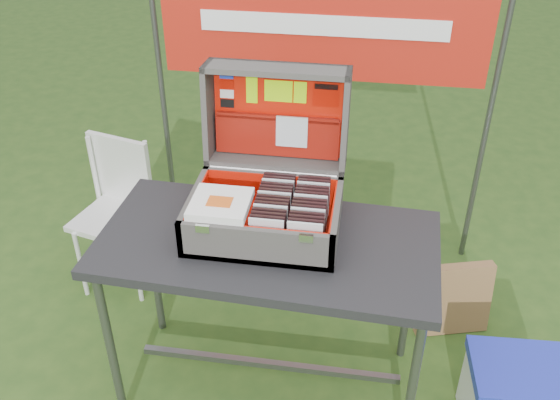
% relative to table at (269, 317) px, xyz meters
% --- Properties ---
extents(ground, '(80.00, 80.00, 0.00)m').
position_rel_table_xyz_m(ground, '(0.09, -0.00, -0.40)').
color(ground, '#284719').
rests_on(ground, ground).
extents(table, '(1.32, 0.71, 0.81)m').
position_rel_table_xyz_m(table, '(0.00, 0.00, 0.00)').
color(table, '#242426').
rests_on(table, ground).
extents(table_top, '(1.32, 0.71, 0.04)m').
position_rel_table_xyz_m(table_top, '(0.00, 0.00, 0.38)').
color(table_top, '#242426').
rests_on(table_top, ground).
extents(table_leg_fl, '(0.04, 0.04, 0.77)m').
position_rel_table_xyz_m(table_leg_fl, '(-0.59, -0.26, -0.02)').
color(table_leg_fl, '#59595B').
rests_on(table_leg_fl, ground).
extents(table_leg_fr, '(0.04, 0.04, 0.77)m').
position_rel_table_xyz_m(table_leg_fr, '(0.59, -0.26, -0.02)').
color(table_leg_fr, '#59595B').
rests_on(table_leg_fr, ground).
extents(table_leg_bl, '(0.04, 0.04, 0.77)m').
position_rel_table_xyz_m(table_leg_bl, '(-0.59, 0.26, -0.02)').
color(table_leg_bl, '#59595B').
rests_on(table_leg_bl, ground).
extents(table_leg_br, '(0.04, 0.04, 0.77)m').
position_rel_table_xyz_m(table_leg_br, '(0.59, 0.26, -0.02)').
color(table_leg_br, '#59595B').
rests_on(table_leg_br, ground).
extents(table_brace, '(1.15, 0.03, 0.03)m').
position_rel_table_xyz_m(table_brace, '(0.00, -0.00, -0.28)').
color(table_brace, '#59595B').
rests_on(table_brace, ground).
extents(suitcase, '(0.57, 0.57, 0.55)m').
position_rel_table_xyz_m(suitcase, '(-0.02, 0.11, 0.68)').
color(suitcase, '#4F4B48').
rests_on(suitcase, table).
extents(suitcase_base_bottom, '(0.57, 0.41, 0.02)m').
position_rel_table_xyz_m(suitcase_base_bottom, '(-0.02, 0.05, 0.42)').
color(suitcase_base_bottom, '#4F4B48').
rests_on(suitcase_base_bottom, table_top).
extents(suitcase_base_wall_front, '(0.57, 0.02, 0.15)m').
position_rel_table_xyz_m(suitcase_base_wall_front, '(-0.02, -0.15, 0.48)').
color(suitcase_base_wall_front, '#4F4B48').
rests_on(suitcase_base_wall_front, table_top).
extents(suitcase_base_wall_back, '(0.57, 0.02, 0.15)m').
position_rel_table_xyz_m(suitcase_base_wall_back, '(-0.02, 0.24, 0.48)').
color(suitcase_base_wall_back, '#4F4B48').
rests_on(suitcase_base_wall_back, table_top).
extents(suitcase_base_wall_left, '(0.02, 0.41, 0.15)m').
position_rel_table_xyz_m(suitcase_base_wall_left, '(-0.29, 0.05, 0.48)').
color(suitcase_base_wall_left, '#4F4B48').
rests_on(suitcase_base_wall_left, table_top).
extents(suitcase_base_wall_right, '(0.02, 0.41, 0.15)m').
position_rel_table_xyz_m(suitcase_base_wall_right, '(0.26, 0.05, 0.48)').
color(suitcase_base_wall_right, '#4F4B48').
rests_on(suitcase_base_wall_right, table_top).
extents(suitcase_liner_floor, '(0.53, 0.36, 0.01)m').
position_rel_table_xyz_m(suitcase_liner_floor, '(-0.02, 0.05, 0.43)').
color(suitcase_liner_floor, red).
rests_on(suitcase_liner_floor, suitcase_base_bottom).
extents(suitcase_latch_left, '(0.05, 0.01, 0.03)m').
position_rel_table_xyz_m(suitcase_latch_left, '(-0.20, -0.16, 0.55)').
color(suitcase_latch_left, silver).
rests_on(suitcase_latch_left, suitcase_base_wall_front).
extents(suitcase_latch_right, '(0.05, 0.01, 0.03)m').
position_rel_table_xyz_m(suitcase_latch_right, '(0.16, -0.16, 0.55)').
color(suitcase_latch_right, silver).
rests_on(suitcase_latch_right, suitcase_base_wall_front).
extents(suitcase_hinge, '(0.51, 0.02, 0.02)m').
position_rel_table_xyz_m(suitcase_hinge, '(-0.02, 0.25, 0.56)').
color(suitcase_hinge, silver).
rests_on(suitcase_hinge, suitcase_base_wall_back).
extents(suitcase_lid_back, '(0.57, 0.06, 0.41)m').
position_rel_table_xyz_m(suitcase_lid_back, '(-0.02, 0.41, 0.75)').
color(suitcase_lid_back, '#4F4B48').
rests_on(suitcase_lid_back, suitcase_base_wall_back).
extents(suitcase_lid_rim_far, '(0.57, 0.15, 0.04)m').
position_rel_table_xyz_m(suitcase_lid_rim_far, '(-0.02, 0.36, 0.95)').
color(suitcase_lid_rim_far, '#4F4B48').
rests_on(suitcase_lid_rim_far, suitcase_lid_back).
extents(suitcase_lid_rim_near, '(0.57, 0.15, 0.04)m').
position_rel_table_xyz_m(suitcase_lid_rim_near, '(-0.02, 0.33, 0.56)').
color(suitcase_lid_rim_near, '#4F4B48').
rests_on(suitcase_lid_rim_near, suitcase_lid_back).
extents(suitcase_lid_rim_left, '(0.02, 0.19, 0.42)m').
position_rel_table_xyz_m(suitcase_lid_rim_left, '(-0.29, 0.34, 0.75)').
color(suitcase_lid_rim_left, '#4F4B48').
rests_on(suitcase_lid_rim_left, suitcase_lid_back).
extents(suitcase_lid_rim_right, '(0.02, 0.19, 0.42)m').
position_rel_table_xyz_m(suitcase_lid_rim_right, '(0.26, 0.34, 0.75)').
color(suitcase_lid_rim_right, '#4F4B48').
rests_on(suitcase_lid_rim_right, suitcase_lid_back).
extents(suitcase_lid_liner, '(0.52, 0.04, 0.36)m').
position_rel_table_xyz_m(suitcase_lid_liner, '(-0.02, 0.39, 0.75)').
color(suitcase_lid_liner, red).
rests_on(suitcase_lid_liner, suitcase_lid_back).
extents(suitcase_liner_wall_front, '(0.53, 0.01, 0.13)m').
position_rel_table_xyz_m(suitcase_liner_wall_front, '(-0.02, -0.13, 0.49)').
color(suitcase_liner_wall_front, red).
rests_on(suitcase_liner_wall_front, suitcase_base_bottom).
extents(suitcase_liner_wall_back, '(0.53, 0.01, 0.13)m').
position_rel_table_xyz_m(suitcase_liner_wall_back, '(-0.02, 0.22, 0.49)').
color(suitcase_liner_wall_back, red).
rests_on(suitcase_liner_wall_back, suitcase_base_bottom).
extents(suitcase_liner_wall_left, '(0.01, 0.36, 0.13)m').
position_rel_table_xyz_m(suitcase_liner_wall_left, '(-0.28, 0.05, 0.49)').
color(suitcase_liner_wall_left, red).
rests_on(suitcase_liner_wall_left, suitcase_base_bottom).
extents(suitcase_liner_wall_right, '(0.01, 0.36, 0.13)m').
position_rel_table_xyz_m(suitcase_liner_wall_right, '(0.24, 0.05, 0.49)').
color(suitcase_liner_wall_right, red).
rests_on(suitcase_liner_wall_right, suitcase_base_bottom).
extents(suitcase_lid_pocket, '(0.51, 0.05, 0.17)m').
position_rel_table_xyz_m(suitcase_lid_pocket, '(-0.02, 0.37, 0.66)').
color(suitcase_lid_pocket, maroon).
rests_on(suitcase_lid_pocket, suitcase_lid_liner).
extents(suitcase_pocket_edge, '(0.50, 0.02, 0.02)m').
position_rel_table_xyz_m(suitcase_pocket_edge, '(-0.02, 0.37, 0.74)').
color(suitcase_pocket_edge, maroon).
rests_on(suitcase_pocket_edge, suitcase_lid_pocket).
extents(suitcase_pocket_cd, '(0.13, 0.02, 0.13)m').
position_rel_table_xyz_m(suitcase_pocket_cd, '(0.04, 0.35, 0.69)').
color(suitcase_pocket_cd, silver).
rests_on(suitcase_pocket_cd, suitcase_lid_pocket).
extents(lid_sticker_cc_a, '(0.06, 0.01, 0.03)m').
position_rel_table_xyz_m(lid_sticker_cc_a, '(-0.23, 0.40, 0.90)').
color(lid_sticker_cc_a, '#1933B2').
rests_on(lid_sticker_cc_a, suitcase_lid_liner).
extents(lid_sticker_cc_b, '(0.06, 0.01, 0.03)m').
position_rel_table_xyz_m(lid_sticker_cc_b, '(-0.23, 0.40, 0.86)').
color(lid_sticker_cc_b, '#A90C00').
rests_on(lid_sticker_cc_b, suitcase_lid_liner).
extents(lid_sticker_cc_c, '(0.06, 0.01, 0.03)m').
position_rel_table_xyz_m(lid_sticker_cc_c, '(-0.23, 0.39, 0.82)').
color(lid_sticker_cc_c, white).
rests_on(lid_sticker_cc_c, suitcase_lid_liner).
extents(lid_sticker_cc_d, '(0.06, 0.01, 0.03)m').
position_rel_table_xyz_m(lid_sticker_cc_d, '(-0.23, 0.39, 0.78)').
color(lid_sticker_cc_d, black).
rests_on(lid_sticker_cc_d, suitcase_lid_liner).
extents(lid_card_neon_tall, '(0.05, 0.01, 0.11)m').
position_rel_table_xyz_m(lid_card_neon_tall, '(-0.13, 0.40, 0.84)').
color(lid_card_neon_tall, '#AAF105').
rests_on(lid_card_neon_tall, suitcase_lid_liner).
extents(lid_card_neon_main, '(0.11, 0.01, 0.09)m').
position_rel_table_xyz_m(lid_card_neon_main, '(-0.02, 0.40, 0.84)').
color(lid_card_neon_main, '#AAF105').
rests_on(lid_card_neon_main, suitcase_lid_liner).
extents(lid_card_neon_small, '(0.05, 0.01, 0.09)m').
position_rel_table_xyz_m(lid_card_neon_small, '(0.07, 0.40, 0.84)').
color(lid_card_neon_small, '#AAF105').
rests_on(lid_card_neon_small, suitcase_lid_liner).
extents(lid_sticker_band, '(0.10, 0.01, 0.10)m').
position_rel_table_xyz_m(lid_sticker_band, '(0.17, 0.40, 0.84)').
color(lid_sticker_band, '#A90C00').
rests_on(lid_sticker_band, suitcase_lid_liner).
extents(lid_sticker_band_bar, '(0.09, 0.00, 0.02)m').
position_rel_table_xyz_m(lid_sticker_band_bar, '(0.17, 0.40, 0.87)').
color(lid_sticker_band_bar, black).
rests_on(lid_sticker_band_bar, suitcase_lid_liner).
extents(cd_left_0, '(0.13, 0.01, 0.14)m').
position_rel_table_xyz_m(cd_left_0, '(0.02, -0.11, 0.51)').
color(cd_left_0, silver).
rests_on(cd_left_0, suitcase_liner_floor).
extents(cd_left_1, '(0.13, 0.01, 0.14)m').
position_rel_table_xyz_m(cd_left_1, '(0.02, -0.09, 0.51)').
color(cd_left_1, black).
rests_on(cd_left_1, suitcase_liner_floor).
extents(cd_left_2, '(0.13, 0.01, 0.14)m').
position_rel_table_xyz_m(cd_left_2, '(0.02, -0.07, 0.51)').
color(cd_left_2, black).
rests_on(cd_left_2, suitcase_liner_floor).
extents(cd_left_3, '(0.13, 0.01, 0.14)m').
position_rel_table_xyz_m(cd_left_3, '(0.02, -0.04, 0.51)').
color(cd_left_3, black).
rests_on(cd_left_3, suitcase_liner_floor).
extents(cd_left_4, '(0.13, 0.01, 0.14)m').
position_rel_table_xyz_m(cd_left_4, '(0.02, -0.02, 0.51)').
color(cd_left_4, silver).
rests_on(cd_left_4, suitcase_liner_floor).
extents(cd_left_5, '(0.13, 0.01, 0.14)m').
position_rel_table_xyz_m(cd_left_5, '(0.02, 0.00, 0.51)').
color(cd_left_5, black).
rests_on(cd_left_5, suitcase_liner_floor).
extents(cd_left_6, '(0.13, 0.01, 0.14)m').
position_rel_table_xyz_m(cd_left_6, '(0.02, 0.02, 0.51)').
color(cd_left_6, black).
rests_on(cd_left_6, suitcase_liner_floor).
extents(cd_left_7, '(0.13, 0.01, 0.14)m').
position_rel_table_xyz_m(cd_left_7, '(0.02, 0.05, 0.51)').
color(cd_left_7, black).
rests_on(cd_left_7, suitcase_liner_floor).
extents(cd_left_8, '(0.13, 0.01, 0.14)m').
position_rel_table_xyz_m(cd_left_8, '(0.02, 0.07, 0.51)').
color(cd_left_8, silver).
rests_on(cd_left_8, suitcase_liner_floor).
extents(cd_left_9, '(0.13, 0.01, 0.14)m').
position_rel_table_xyz_m(cd_left_9, '(0.02, 0.09, 0.51)').
color(cd_left_9, black).
rests_on(cd_left_9, suitcase_liner_floor).
extents(cd_left_10, '(0.13, 0.01, 0.14)m').
position_rel_table_xyz_m(cd_left_10, '(0.02, 0.11, 0.51)').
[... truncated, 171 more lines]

